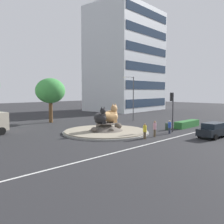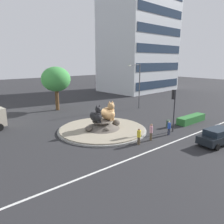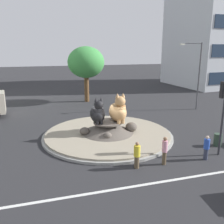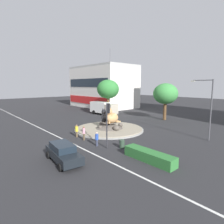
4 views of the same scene
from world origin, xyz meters
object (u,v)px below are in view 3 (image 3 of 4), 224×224
object	(u,v)px
traffic_light_mast	(223,105)
litter_bin	(218,140)
pedestrian_blue_shirt	(206,147)
pedestrian_pink_shirt	(165,150)
cat_statue_calico	(118,111)
streetlight_arm	(197,71)
pedestrian_yellow_shirt	(137,155)
broadleaf_tree_behind_island	(86,63)
cat_statue_black	(98,113)

from	to	relation	value
traffic_light_mast	litter_bin	xyz separation A→B (m)	(0.97, 1.19, -2.92)
pedestrian_blue_shirt	pedestrian_pink_shirt	xyz separation A→B (m)	(-2.83, 0.12, 0.12)
cat_statue_calico	pedestrian_blue_shirt	world-z (taller)	cat_statue_calico
pedestrian_blue_shirt	pedestrian_pink_shirt	size ratio (longest dim) A/B	0.90
streetlight_arm	traffic_light_mast	bearing A→B (deg)	62.47
streetlight_arm	pedestrian_pink_shirt	size ratio (longest dim) A/B	4.19
traffic_light_mast	pedestrian_yellow_shirt	bearing A→B (deg)	84.39
litter_bin	traffic_light_mast	bearing A→B (deg)	-129.23
broadleaf_tree_behind_island	streetlight_arm	bearing A→B (deg)	-35.01
traffic_light_mast	pedestrian_pink_shirt	xyz separation A→B (m)	(-4.10, -0.37, -2.42)
cat_statue_calico	traffic_light_mast	distance (m)	7.47
cat_statue_calico	streetlight_arm	bearing A→B (deg)	115.90
litter_bin	broadleaf_tree_behind_island	bearing A→B (deg)	109.62
pedestrian_pink_shirt	pedestrian_yellow_shirt	world-z (taller)	pedestrian_pink_shirt
streetlight_arm	pedestrian_yellow_shirt	distance (m)	16.54
pedestrian_yellow_shirt	streetlight_arm	bearing A→B (deg)	-18.16
streetlight_arm	pedestrian_blue_shirt	bearing A→B (deg)	58.63
traffic_light_mast	streetlight_arm	distance (m)	12.41
cat_statue_calico	pedestrian_blue_shirt	bearing A→B (deg)	32.98
cat_statue_black	broadleaf_tree_behind_island	xyz separation A→B (m)	(1.61, 13.32, 3.05)
pedestrian_yellow_shirt	cat_statue_calico	bearing A→B (deg)	21.03
pedestrian_blue_shirt	pedestrian_yellow_shirt	xyz separation A→B (m)	(-4.59, 0.15, 0.02)
broadleaf_tree_behind_island	pedestrian_pink_shirt	distance (m)	19.48
pedestrian_blue_shirt	litter_bin	distance (m)	2.83
traffic_light_mast	cat_statue_calico	bearing A→B (deg)	36.60
cat_statue_black	traffic_light_mast	world-z (taller)	traffic_light_mast
broadleaf_tree_behind_island	litter_bin	size ratio (longest dim) A/B	7.80
cat_statue_calico	pedestrian_yellow_shirt	distance (m)	5.66
broadleaf_tree_behind_island	cat_statue_black	bearing A→B (deg)	-96.90
pedestrian_pink_shirt	litter_bin	world-z (taller)	pedestrian_pink_shirt
cat_statue_calico	pedestrian_yellow_shirt	world-z (taller)	cat_statue_calico
broadleaf_tree_behind_island	pedestrian_pink_shirt	world-z (taller)	broadleaf_tree_behind_island
traffic_light_mast	cat_statue_black	bearing A→B (deg)	43.19
cat_statue_black	pedestrian_pink_shirt	size ratio (longest dim) A/B	1.17
pedestrian_yellow_shirt	litter_bin	bearing A→B (deg)	-50.01
pedestrian_yellow_shirt	litter_bin	distance (m)	7.01
pedestrian_pink_shirt	litter_bin	distance (m)	5.33
pedestrian_pink_shirt	cat_statue_calico	bearing A→B (deg)	119.23
cat_statue_black	traffic_light_mast	distance (m)	8.80
cat_statue_calico	traffic_light_mast	bearing A→B (deg)	43.35
traffic_light_mast	pedestrian_blue_shirt	xyz separation A→B (m)	(-1.27, -0.50, -2.54)
pedestrian_yellow_shirt	traffic_light_mast	bearing A→B (deg)	-59.30
pedestrian_blue_shirt	litter_bin	size ratio (longest dim) A/B	1.75
cat_statue_black	streetlight_arm	distance (m)	13.96
cat_statue_calico	streetlight_arm	distance (m)	12.60
pedestrian_blue_shirt	traffic_light_mast	bearing A→B (deg)	-39.61
pedestrian_pink_shirt	litter_bin	size ratio (longest dim) A/B	1.96
broadleaf_tree_behind_island	pedestrian_blue_shirt	xyz separation A→B (m)	(3.98, -19.14, -4.18)
cat_statue_black	pedestrian_blue_shirt	xyz separation A→B (m)	(5.59, -5.82, -1.13)
broadleaf_tree_behind_island	pedestrian_blue_shirt	size ratio (longest dim) A/B	4.45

